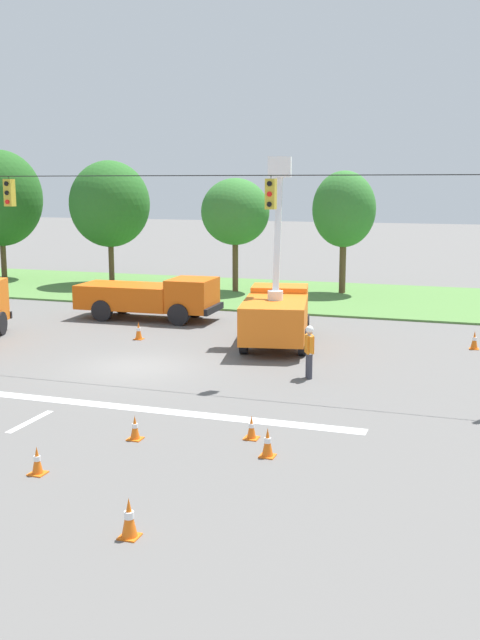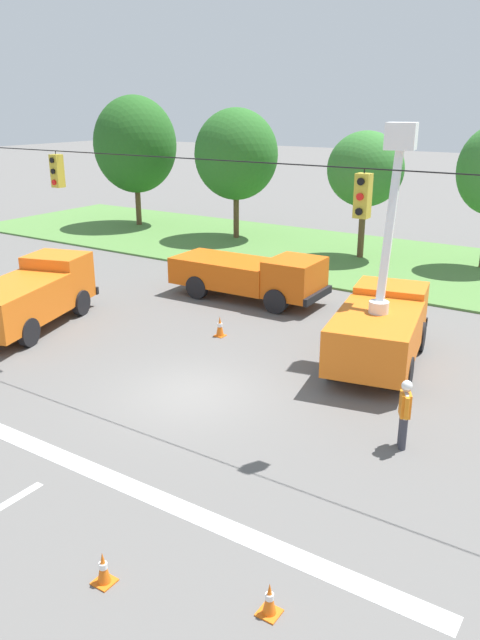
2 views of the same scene
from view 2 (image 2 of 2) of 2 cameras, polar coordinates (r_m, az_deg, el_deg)
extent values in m
plane|color=#605E5B|center=(18.19, -4.47, -6.68)|extent=(200.00, 200.00, 0.00)
cube|color=#517F3D|center=(33.43, 14.75, 4.91)|extent=(56.00, 12.00, 0.10)
cube|color=silver|center=(15.37, -14.87, -12.50)|extent=(17.60, 0.50, 0.01)
cube|color=silver|center=(14.37, -20.95, -15.64)|extent=(0.20, 2.00, 0.01)
cylinder|color=black|center=(16.44, -5.08, 14.52)|extent=(26.00, 0.03, 0.03)
cylinder|color=black|center=(19.79, -16.52, 14.46)|extent=(0.02, 0.02, 0.10)
cube|color=gold|center=(19.83, -16.37, 12.94)|extent=(0.32, 0.28, 0.96)
cylinder|color=black|center=(19.70, -16.82, 13.80)|extent=(0.16, 0.05, 0.16)
cylinder|color=black|center=(19.73, -16.73, 12.88)|extent=(0.16, 0.05, 0.16)
cylinder|color=red|center=(19.76, -16.64, 11.96)|extent=(0.16, 0.05, 0.16)
cylinder|color=black|center=(13.97, 11.31, 13.22)|extent=(0.02, 0.02, 0.10)
cube|color=gold|center=(14.03, 11.17, 11.07)|extent=(0.32, 0.28, 0.96)
cylinder|color=black|center=(13.84, 10.99, 12.32)|extent=(0.16, 0.05, 0.16)
cylinder|color=red|center=(13.88, 10.91, 11.01)|extent=(0.16, 0.05, 0.16)
cylinder|color=black|center=(13.93, 10.82, 9.71)|extent=(0.16, 0.05, 0.16)
cylinder|color=brown|center=(43.55, -9.29, 10.46)|extent=(0.36, 0.36, 3.05)
ellipsoid|color=#235B1E|center=(43.16, -9.57, 15.53)|extent=(5.50, 5.35, 6.24)
cylinder|color=brown|center=(38.67, -0.35, 9.57)|extent=(0.34, 0.34, 2.95)
ellipsoid|color=#286623|center=(38.24, -0.36, 14.90)|extent=(5.01, 4.85, 5.32)
cylinder|color=brown|center=(34.16, 11.05, 8.02)|extent=(0.34, 0.34, 3.05)
ellipsoid|color=#33752D|center=(33.70, 11.40, 13.37)|extent=(3.96, 3.87, 3.84)
cube|color=orange|center=(19.32, 12.24, -1.59)|extent=(3.13, 4.32, 1.42)
cube|color=orange|center=(21.91, 13.57, 1.10)|extent=(2.59, 2.10, 1.64)
cube|color=#1E2838|center=(22.38, 13.86, 2.23)|extent=(2.02, 0.50, 0.74)
cube|color=black|center=(22.98, 13.80, 0.17)|extent=(2.38, 0.63, 0.30)
cylinder|color=black|center=(22.13, 10.49, -0.74)|extent=(0.47, 1.04, 1.00)
cylinder|color=black|center=(21.85, 16.16, -1.46)|extent=(0.47, 1.04, 1.00)
cylinder|color=black|center=(19.13, 8.46, -3.85)|extent=(0.47, 1.04, 1.00)
cylinder|color=black|center=(18.81, 15.02, -4.74)|extent=(0.47, 1.04, 1.00)
cylinder|color=silver|center=(19.29, 12.57, 1.16)|extent=(0.60, 0.60, 0.36)
cube|color=white|center=(19.62, 13.50, 8.12)|extent=(0.64, 2.04, 4.90)
cube|color=white|center=(20.21, 14.52, 15.97)|extent=(1.04, 0.96, 0.80)
cube|color=orange|center=(23.54, -20.05, 1.37)|extent=(3.43, 4.69, 1.37)
cube|color=orange|center=(25.85, -16.27, 3.81)|extent=(2.64, 2.37, 1.82)
cube|color=#1E2838|center=(26.28, -15.61, 4.84)|extent=(1.90, 0.67, 0.82)
cube|color=black|center=(26.84, -15.02, 2.79)|extent=(2.25, 0.83, 0.30)
cylinder|color=black|center=(26.47, -18.31, 1.90)|extent=(0.56, 1.04, 1.00)
cylinder|color=black|center=(25.35, -14.33, 1.55)|extent=(0.56, 1.04, 1.00)
cylinder|color=black|center=(22.58, -18.77, -1.07)|extent=(0.56, 1.04, 1.00)
cube|color=#D6560F|center=(27.02, -1.20, 4.46)|extent=(4.65, 2.54, 1.12)
cube|color=#D6560F|center=(25.41, 5.03, 3.89)|extent=(2.03, 2.36, 1.51)
cube|color=#1E2838|center=(25.05, 6.45, 4.25)|extent=(0.16, 2.04, 0.68)
cube|color=black|center=(25.14, 7.15, 2.21)|extent=(0.24, 2.40, 0.30)
cylinder|color=black|center=(26.67, 5.55, 2.93)|extent=(1.01, 0.31, 1.00)
cylinder|color=black|center=(24.79, 3.29, 1.73)|extent=(1.01, 0.31, 1.00)
cylinder|color=black|center=(28.48, -1.38, 4.06)|extent=(1.01, 0.31, 1.00)
cylinder|color=black|center=(26.73, -3.95, 3.01)|extent=(1.01, 0.31, 1.00)
cylinder|color=#383842|center=(15.70, 14.69, -10.00)|extent=(0.18, 0.18, 0.85)
cylinder|color=#383842|center=(15.87, 14.60, -9.65)|extent=(0.18, 0.18, 0.85)
cube|color=orange|center=(15.45, 14.87, -7.47)|extent=(0.39, 0.46, 0.60)
cube|color=silver|center=(15.45, 14.87, -7.47)|extent=(0.26, 0.41, 0.62)
cylinder|color=orange|center=(15.20, 15.01, -7.82)|extent=(0.11, 0.11, 0.55)
cylinder|color=orange|center=(15.68, 14.75, -6.93)|extent=(0.11, 0.11, 0.55)
sphere|color=tan|center=(15.27, 15.00, -6.02)|extent=(0.22, 0.22, 0.22)
sphere|color=white|center=(15.25, 15.02, -5.82)|extent=(0.26, 0.26, 0.26)
cube|color=orange|center=(12.03, -12.29, -22.35)|extent=(0.36, 0.36, 0.03)
cone|color=orange|center=(11.83, -12.40, -21.19)|extent=(0.24, 0.24, 0.60)
cylinder|color=white|center=(11.81, -12.41, -21.08)|extent=(0.15, 0.15, 0.11)
cube|color=orange|center=(11.29, 2.69, -25.18)|extent=(0.36, 0.36, 0.03)
cone|color=orange|center=(11.08, 2.71, -24.05)|extent=(0.23, 0.23, 0.58)
cylinder|color=white|center=(11.06, 2.72, -23.94)|extent=(0.14, 0.14, 0.10)
cube|color=orange|center=(22.46, -1.84, -1.44)|extent=(0.36, 0.36, 0.03)
cone|color=orange|center=(22.33, -1.85, -0.54)|extent=(0.29, 0.29, 0.72)
cylinder|color=white|center=(22.32, -1.85, -0.45)|extent=(0.18, 0.18, 0.13)
camera|label=1|loc=(10.40, -151.87, -25.63)|focal=42.00mm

